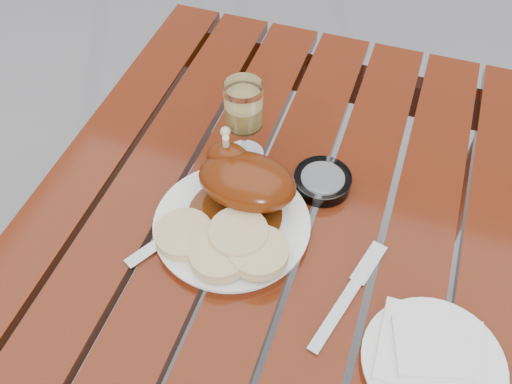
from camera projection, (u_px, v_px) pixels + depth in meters
table at (257, 357)px, 1.17m from camera, size 0.80×1.20×0.75m
dinner_plate at (232, 225)px, 0.91m from camera, size 0.32×0.32×0.02m
roast_duck at (244, 180)px, 0.90m from camera, size 0.16×0.17×0.12m
bread_dumplings at (225, 244)px, 0.85m from camera, size 0.21×0.13×0.03m
wine_glass at (244, 122)px, 0.95m from camera, size 0.08×0.08×0.16m
side_plate at (433, 364)px, 0.76m from camera, size 0.21×0.21×0.02m
napkin at (429, 350)px, 0.76m from camera, size 0.13×0.13×0.01m
ashtray at (322, 181)px, 0.96m from camera, size 0.10×0.10×0.02m
fork at (170, 236)px, 0.90m from camera, size 0.10×0.15×0.01m
knife at (343, 303)px, 0.82m from camera, size 0.06×0.18×0.01m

